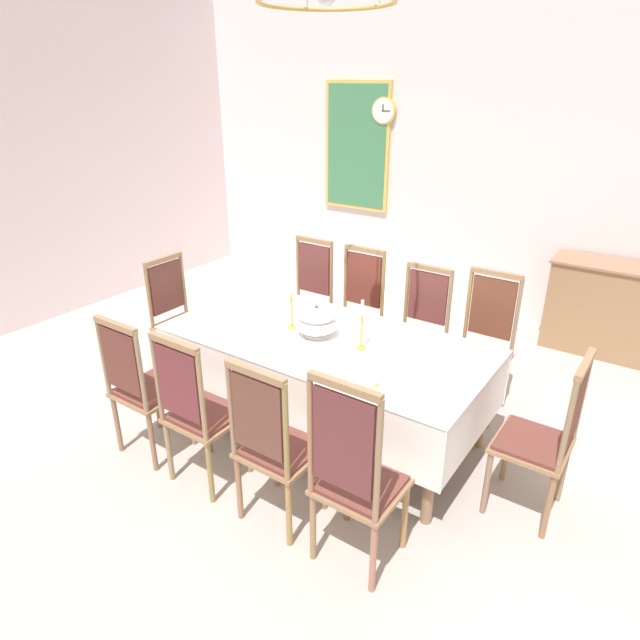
{
  "coord_description": "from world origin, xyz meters",
  "views": [
    {
      "loc": [
        2.0,
        -2.85,
        2.49
      ],
      "look_at": [
        -0.04,
        0.09,
        0.91
      ],
      "focal_mm": 30.75,
      "sensor_mm": 36.0,
      "label": 1
    }
  ],
  "objects_px": {
    "sideboard": "(627,313)",
    "soup_tureen": "(316,321)",
    "chair_north_c": "(419,328)",
    "mounted_clock": "(384,111)",
    "chair_south_a": "(142,385)",
    "chair_north_b": "(356,310)",
    "chair_north_d": "(483,342)",
    "bowl_near_right": "(357,380)",
    "chandelier": "(327,1)",
    "chair_head_west": "(179,316)",
    "chair_south_c": "(274,443)",
    "candlestick_east": "(362,330)",
    "chair_north_a": "(307,298)",
    "chair_south_d": "(354,474)",
    "spoon_secondary": "(375,386)",
    "framed_painting": "(357,147)",
    "bowl_near_left": "(346,312)",
    "chair_south_b": "(197,409)",
    "spoon_primary": "(336,309)",
    "chair_head_east": "(546,435)",
    "dining_table": "(325,347)",
    "candlestick_west": "(292,309)",
    "bowl_far_left": "(230,336)"
  },
  "relations": [
    {
      "from": "chair_north_a",
      "to": "chandelier",
      "type": "distance_m",
      "value": 2.66
    },
    {
      "from": "chair_north_d",
      "to": "framed_painting",
      "type": "height_order",
      "value": "framed_painting"
    },
    {
      "from": "chair_north_a",
      "to": "spoon_primary",
      "type": "height_order",
      "value": "chair_north_a"
    },
    {
      "from": "chair_south_c",
      "to": "candlestick_west",
      "type": "relative_size",
      "value": 2.92
    },
    {
      "from": "sideboard",
      "to": "soup_tureen",
      "type": "bearing_deg",
      "value": 56.37
    },
    {
      "from": "spoon_secondary",
      "to": "chair_north_d",
      "type": "bearing_deg",
      "value": 94.68
    },
    {
      "from": "spoon_secondary",
      "to": "chandelier",
      "type": "bearing_deg",
      "value": 161.83
    },
    {
      "from": "bowl_near_right",
      "to": "mounted_clock",
      "type": "distance_m",
      "value": 3.94
    },
    {
      "from": "chair_north_d",
      "to": "sideboard",
      "type": "height_order",
      "value": "chair_north_d"
    },
    {
      "from": "chair_south_c",
      "to": "bowl_near_left",
      "type": "height_order",
      "value": "chair_south_c"
    },
    {
      "from": "chair_north_d",
      "to": "soup_tureen",
      "type": "relative_size",
      "value": 3.74
    },
    {
      "from": "soup_tureen",
      "to": "framed_painting",
      "type": "relative_size",
      "value": 0.21
    },
    {
      "from": "chair_south_c",
      "to": "sideboard",
      "type": "height_order",
      "value": "chair_south_c"
    },
    {
      "from": "chair_south_a",
      "to": "sideboard",
      "type": "height_order",
      "value": "chair_south_a"
    },
    {
      "from": "chair_south_c",
      "to": "spoon_secondary",
      "type": "bearing_deg",
      "value": 60.24
    },
    {
      "from": "spoon_secondary",
      "to": "framed_painting",
      "type": "distance_m",
      "value": 4.03
    },
    {
      "from": "chair_south_a",
      "to": "chair_north_b",
      "type": "relative_size",
      "value": 0.95
    },
    {
      "from": "mounted_clock",
      "to": "chair_head_east",
      "type": "bearing_deg",
      "value": -46.5
    },
    {
      "from": "chair_south_c",
      "to": "chair_head_west",
      "type": "xyz_separation_m",
      "value": [
        -1.87,
        0.97,
        -0.01
      ]
    },
    {
      "from": "chair_north_b",
      "to": "bowl_near_right",
      "type": "bearing_deg",
      "value": 121.17
    },
    {
      "from": "chair_south_c",
      "to": "candlestick_east",
      "type": "relative_size",
      "value": 3.05
    },
    {
      "from": "chair_south_b",
      "to": "mounted_clock",
      "type": "xyz_separation_m",
      "value": [
        -0.84,
        3.84,
        1.58
      ]
    },
    {
      "from": "soup_tureen",
      "to": "candlestick_east",
      "type": "distance_m",
      "value": 0.38
    },
    {
      "from": "chair_north_c",
      "to": "mounted_clock",
      "type": "distance_m",
      "value": 2.88
    },
    {
      "from": "spoon_primary",
      "to": "chandelier",
      "type": "bearing_deg",
      "value": -71.55
    },
    {
      "from": "spoon_primary",
      "to": "sideboard",
      "type": "xyz_separation_m",
      "value": [
        1.9,
        2.15,
        -0.32
      ]
    },
    {
      "from": "chair_south_a",
      "to": "candlestick_west",
      "type": "distance_m",
      "value": 1.18
    },
    {
      "from": "soup_tureen",
      "to": "candlestick_east",
      "type": "xyz_separation_m",
      "value": [
        0.38,
        -0.0,
        0.03
      ]
    },
    {
      "from": "soup_tureen",
      "to": "sideboard",
      "type": "bearing_deg",
      "value": 56.37
    },
    {
      "from": "sideboard",
      "to": "chair_north_a",
      "type": "bearing_deg",
      "value": 33.13
    },
    {
      "from": "chair_south_c",
      "to": "chair_north_c",
      "type": "distance_m",
      "value": 1.94
    },
    {
      "from": "chair_south_c",
      "to": "mounted_clock",
      "type": "xyz_separation_m",
      "value": [
        -1.46,
        3.84,
        1.58
      ]
    },
    {
      "from": "chair_north_c",
      "to": "sideboard",
      "type": "height_order",
      "value": "chair_north_c"
    },
    {
      "from": "bowl_far_left",
      "to": "chair_south_c",
      "type": "bearing_deg",
      "value": -33.55
    },
    {
      "from": "chair_north_c",
      "to": "chair_head_west",
      "type": "xyz_separation_m",
      "value": [
        -1.87,
        -0.97,
        0.0
      ]
    },
    {
      "from": "chandelier",
      "to": "chair_south_a",
      "type": "bearing_deg",
      "value": -131.93
    },
    {
      "from": "candlestick_west",
      "to": "framed_painting",
      "type": "relative_size",
      "value": 0.26
    },
    {
      "from": "chair_north_c",
      "to": "bowl_near_right",
      "type": "bearing_deg",
      "value": 98.92
    },
    {
      "from": "chair_north_c",
      "to": "mounted_clock",
      "type": "height_order",
      "value": "mounted_clock"
    },
    {
      "from": "chair_head_east",
      "to": "bowl_near_right",
      "type": "bearing_deg",
      "value": 111.7
    },
    {
      "from": "dining_table",
      "to": "candlestick_east",
      "type": "height_order",
      "value": "candlestick_east"
    },
    {
      "from": "chair_south_b",
      "to": "candlestick_west",
      "type": "xyz_separation_m",
      "value": [
        0.02,
        0.97,
        0.36
      ]
    },
    {
      "from": "spoon_primary",
      "to": "mounted_clock",
      "type": "relative_size",
      "value": 0.6
    },
    {
      "from": "soup_tureen",
      "to": "chair_south_d",
      "type": "bearing_deg",
      "value": -46.54
    },
    {
      "from": "dining_table",
      "to": "mounted_clock",
      "type": "height_order",
      "value": "mounted_clock"
    },
    {
      "from": "chair_head_east",
      "to": "soup_tureen",
      "type": "height_order",
      "value": "chair_head_east"
    },
    {
      "from": "chair_south_d",
      "to": "candlestick_east",
      "type": "height_order",
      "value": "chair_south_d"
    },
    {
      "from": "chair_north_b",
      "to": "bowl_near_left",
      "type": "relative_size",
      "value": 7.1
    },
    {
      "from": "bowl_near_right",
      "to": "chandelier",
      "type": "relative_size",
      "value": 0.19
    },
    {
      "from": "chair_head_east",
      "to": "bowl_far_left",
      "type": "bearing_deg",
      "value": 100.89
    }
  ]
}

